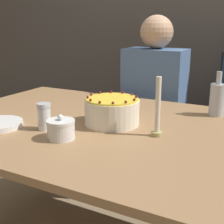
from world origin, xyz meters
TOP-DOWN VIEW (x-y plane):
  - wall_behind at (0.00, 1.40)m, footprint 8.00×0.05m
  - dining_table at (0.00, 0.00)m, footprint 1.69×1.13m
  - cake at (0.03, 0.02)m, footprint 0.25×0.25m
  - sugar_bowl at (-0.06, -0.25)m, footprint 0.12×0.12m
  - sugar_shaker at (-0.19, -0.19)m, footprint 0.06×0.06m
  - candle at (0.27, -0.03)m, footprint 0.05×0.05m
  - bottle at (0.44, 0.39)m, footprint 0.07×0.07m
  - person_man_blue_shirt at (-0.04, 0.77)m, footprint 0.40×0.34m

SIDE VIEW (x-z plane):
  - person_man_blue_shirt at x=-0.04m, z-range -0.08..1.19m
  - dining_table at x=0.00m, z-range 0.29..1.05m
  - sugar_bowl at x=-0.06m, z-range 0.75..0.85m
  - sugar_shaker at x=-0.19m, z-range 0.76..0.88m
  - cake at x=0.03m, z-range 0.76..0.89m
  - bottle at x=0.44m, z-range 0.73..0.96m
  - candle at x=0.27m, z-range 0.74..0.99m
  - wall_behind at x=0.00m, z-range 0.00..2.60m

